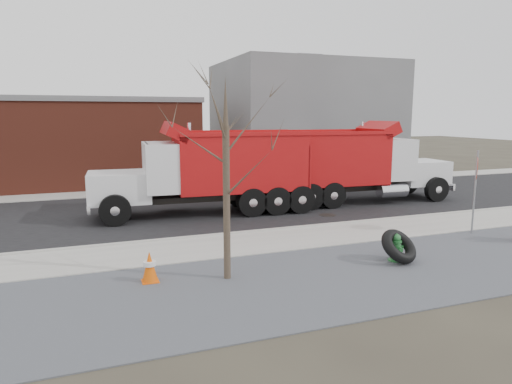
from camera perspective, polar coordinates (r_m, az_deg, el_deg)
name	(u,v)px	position (r m, az deg, el deg)	size (l,w,h in m)	color
ground	(296,242)	(15.61, 5.00, -6.20)	(120.00, 120.00, 0.00)	#383328
gravel_verge	(351,275)	(12.68, 11.84, -10.11)	(60.00, 5.00, 0.03)	slate
sidewalk	(293,239)	(15.82, 4.62, -5.87)	(60.00, 2.50, 0.06)	#9E9B93
curb	(278,229)	(16.96, 2.77, -4.69)	(60.00, 0.15, 0.11)	#9E9B93
road	(238,207)	(21.31, -2.22, -1.83)	(60.00, 9.40, 0.02)	black
far_sidewalk	(208,188)	(26.70, -6.01, 0.52)	(60.00, 2.00, 0.06)	#9E9B93
building_grey	(303,118)	(35.14, 5.92, 9.22)	(12.00, 10.00, 8.00)	slate
building_brick	(24,141)	(30.81, -26.97, 5.66)	(20.20, 8.20, 5.30)	maroon
bare_tree	(226,154)	(11.47, -3.77, 4.82)	(3.20, 3.20, 5.20)	#382D23
fire_hydrant	(396,249)	(14.03, 17.13, -6.81)	(0.47, 0.46, 0.84)	#2B723A
truck_tire	(399,246)	(13.89, 17.42, -6.49)	(1.39, 1.32, 1.01)	black
stop_sign	(476,178)	(17.91, 25.79, 1.59)	(0.58, 0.62, 3.02)	gray
traffic_cone_far	(150,267)	(12.12, -13.15, -9.12)	(0.43, 0.43, 0.83)	#E75507
dump_truck_red_a	(351,162)	(22.61, 11.75, 3.66)	(9.75, 3.10, 3.88)	black
dump_truck_red_b	(211,168)	(19.66, -5.59, 3.01)	(9.44, 3.15, 3.92)	black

